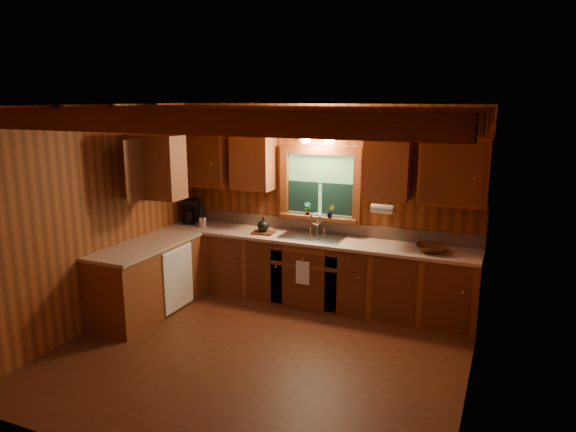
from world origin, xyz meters
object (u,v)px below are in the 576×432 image
at_px(coffee_maker, 191,211).
at_px(wicker_basket, 432,248).
at_px(sink, 312,241).
at_px(cutting_board, 263,233).

distance_m(coffee_maker, wicker_basket, 3.44).
relative_size(sink, coffee_maker, 2.39).
bearing_deg(wicker_basket, sink, 177.40).
distance_m(sink, coffee_maker, 1.93).
bearing_deg(coffee_maker, wicker_basket, -20.87).
xyz_separation_m(sink, cutting_board, (-0.67, -0.08, 0.06)).
height_order(coffee_maker, wicker_basket, coffee_maker).
xyz_separation_m(sink, wicker_basket, (1.52, -0.07, 0.09)).
xyz_separation_m(coffee_maker, wicker_basket, (3.44, -0.15, -0.12)).
height_order(sink, wicker_basket, sink).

